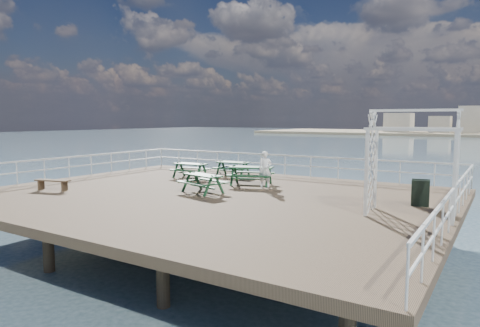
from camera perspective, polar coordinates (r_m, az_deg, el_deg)
name	(u,v)px	position (r m, az deg, el deg)	size (l,w,h in m)	color
ground	(209,197)	(17.28, -4.12, -4.54)	(18.00, 14.00, 0.30)	brown
railing	(242,166)	(19.28, 0.21, -0.36)	(17.77, 13.76, 1.10)	silver
picnic_table_a	(190,167)	(21.97, -6.66, -0.50)	(1.79, 1.48, 0.84)	#14391B
picnic_table_b	(233,166)	(22.54, -0.95, -0.30)	(1.82, 1.51, 0.84)	#14391B
picnic_table_c	(251,172)	(19.50, 1.50, -1.08)	(2.32, 2.08, 0.95)	#14391B
picnic_table_d	(203,179)	(17.50, -5.02, -2.12)	(2.05, 1.81, 0.85)	#14391B
flat_bench_far	(53,182)	(19.69, -23.72, -2.31)	(1.60, 0.80, 0.45)	brown
trellis_arbor	(412,169)	(14.14, 21.91, -0.70)	(2.72, 1.56, 3.30)	silver
sandwich_board	(420,193)	(15.91, 22.91, -3.68)	(0.64, 0.51, 0.95)	black
person	(265,169)	(18.78, 3.38, -0.79)	(0.58, 0.38, 1.59)	white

